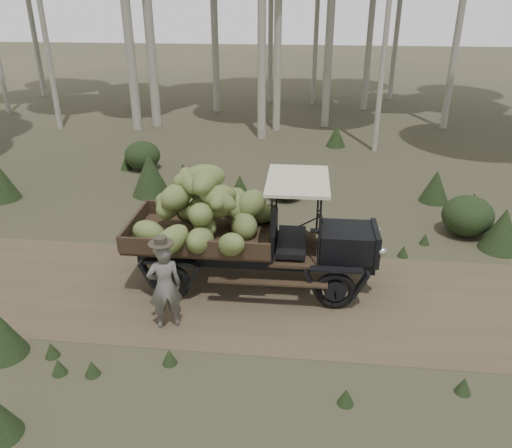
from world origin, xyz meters
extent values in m
plane|color=#473D2B|center=(0.00, 0.00, 0.00)|extent=(120.00, 120.00, 0.00)
cube|color=brown|center=(0.00, 0.00, 0.00)|extent=(70.00, 4.00, 0.01)
cube|color=black|center=(0.12, 0.59, 1.11)|extent=(1.12, 1.07, 0.61)
cube|color=black|center=(0.72, 0.60, 1.11)|extent=(0.13, 1.11, 0.69)
cube|color=black|center=(-1.44, 0.57, 1.22)|extent=(0.11, 1.55, 0.61)
cube|color=#38281C|center=(-2.99, 0.55, 1.11)|extent=(3.13, 2.04, 0.09)
cube|color=#38281C|center=(-3.00, 1.54, 1.31)|extent=(3.10, 0.11, 0.35)
cube|color=#38281C|center=(-2.97, -0.45, 1.31)|extent=(3.10, 0.11, 0.35)
cube|color=#38281C|center=(-4.54, 0.52, 1.31)|extent=(0.10, 2.00, 0.35)
cube|color=beige|center=(-0.96, 0.58, 2.46)|extent=(1.30, 1.90, 0.07)
cube|color=black|center=(-1.83, 0.98, 0.69)|extent=(5.10, 0.18, 0.20)
cube|color=black|center=(-1.82, 0.14, 0.69)|extent=(5.10, 0.18, 0.20)
torus|color=black|center=(-0.12, 1.47, 0.42)|extent=(0.84, 0.16, 0.84)
torus|color=black|center=(-0.09, -0.30, 0.42)|extent=(0.84, 0.16, 0.84)
torus|color=black|center=(-3.55, 1.43, 0.42)|extent=(0.84, 0.16, 0.84)
torus|color=black|center=(-3.53, -0.35, 0.42)|extent=(0.84, 0.16, 0.84)
sphere|color=beige|center=(0.81, 1.10, 1.16)|extent=(0.20, 0.20, 0.20)
sphere|color=beige|center=(0.82, 0.10, 1.16)|extent=(0.20, 0.20, 0.20)
ellipsoid|color=olive|center=(-3.49, 1.38, 1.37)|extent=(0.97, 1.03, 0.55)
ellipsoid|color=olive|center=(-2.33, 1.04, 1.72)|extent=(0.64, 1.03, 0.80)
ellipsoid|color=olive|center=(-2.57, 0.44, 2.08)|extent=(0.51, 0.90, 0.57)
ellipsoid|color=olive|center=(-2.93, 0.69, 2.43)|extent=(1.02, 0.79, 0.56)
ellipsoid|color=olive|center=(-2.95, 0.54, 1.37)|extent=(0.88, 1.05, 0.55)
ellipsoid|color=olive|center=(-3.74, 0.71, 1.79)|extent=(0.80, 0.62, 0.56)
ellipsoid|color=olive|center=(-2.61, 0.37, 2.06)|extent=(0.94, 0.42, 0.72)
ellipsoid|color=olive|center=(-2.80, 0.64, 2.41)|extent=(0.71, 0.90, 0.61)
ellipsoid|color=olive|center=(-2.88, -0.25, 1.39)|extent=(0.66, 1.00, 0.73)
ellipsoid|color=olive|center=(-2.91, 0.09, 1.81)|extent=(0.51, 0.86, 0.73)
ellipsoid|color=olive|center=(-3.51, 0.44, 2.05)|extent=(0.96, 0.98, 0.69)
ellipsoid|color=olive|center=(-2.89, 0.52, 2.38)|extent=(0.60, 1.01, 0.58)
ellipsoid|color=olive|center=(-4.07, 0.10, 1.34)|extent=(0.91, 0.71, 0.61)
ellipsoid|color=olive|center=(-1.98, 0.96, 1.75)|extent=(1.04, 1.01, 0.79)
ellipsoid|color=olive|center=(-3.07, 0.92, 2.10)|extent=(0.83, 0.98, 0.77)
ellipsoid|color=olive|center=(-3.23, 0.56, 2.37)|extent=(0.83, 0.93, 0.68)
ellipsoid|color=olive|center=(-2.09, 0.61, 1.35)|extent=(0.81, 0.99, 0.73)
ellipsoid|color=olive|center=(-3.13, 0.54, 1.70)|extent=(1.00, 0.83, 0.62)
ellipsoid|color=olive|center=(-2.59, 0.52, 2.10)|extent=(0.93, 0.89, 0.58)
ellipsoid|color=olive|center=(-3.24, 0.64, 2.38)|extent=(0.88, 0.68, 0.52)
ellipsoid|color=olive|center=(-1.85, 1.33, 1.35)|extent=(0.94, 0.61, 0.58)
ellipsoid|color=olive|center=(-2.83, 0.67, 1.74)|extent=(1.10, 0.78, 0.73)
ellipsoid|color=olive|center=(-2.83, 0.87, 2.04)|extent=(0.45, 0.88, 0.44)
ellipsoid|color=olive|center=(-3.06, 0.66, 2.36)|extent=(0.91, 0.73, 0.53)
ellipsoid|color=olive|center=(-3.16, 1.11, 1.45)|extent=(0.91, 1.03, 0.72)
ellipsoid|color=olive|center=(-3.77, 0.57, 1.71)|extent=(0.53, 0.78, 0.54)
ellipsoid|color=olive|center=(-3.42, -0.51, 1.49)|extent=(1.05, 1.00, 0.84)
ellipsoid|color=olive|center=(-2.20, -0.49, 1.46)|extent=(0.91, 1.00, 0.78)
imported|color=#605D58|center=(-3.36, -1.27, 0.89)|extent=(0.77, 0.66, 1.79)
cylinder|color=#352E25|center=(-3.36, -1.27, 1.81)|extent=(0.63, 0.63, 0.02)
cylinder|color=#352E25|center=(-3.36, -1.27, 1.87)|extent=(0.32, 0.32, 0.14)
cone|color=#233319|center=(0.34, 12.02, 0.46)|extent=(0.84, 0.84, 0.93)
cone|color=#233319|center=(4.17, 2.82, 0.57)|extent=(1.02, 1.02, 1.14)
cone|color=#233319|center=(-4.61, 5.21, 0.61)|extent=(1.10, 1.10, 1.22)
cone|color=#233319|center=(-5.83, 5.62, 0.68)|extent=(1.23, 1.23, 1.37)
ellipsoid|color=#233319|center=(3.54, 3.64, 0.55)|extent=(1.35, 1.35, 1.08)
cone|color=#233319|center=(-6.06, -2.44, 0.46)|extent=(0.83, 0.83, 0.92)
cone|color=#233319|center=(-10.40, 4.68, 0.61)|extent=(1.11, 1.11, 1.23)
cone|color=#233319|center=(-6.07, 6.35, 0.43)|extent=(0.78, 0.78, 0.86)
ellipsoid|color=#233319|center=(-6.89, 8.08, 0.53)|extent=(1.31, 1.31, 1.04)
cone|color=#233319|center=(3.20, 6.02, 0.51)|extent=(0.92, 0.92, 1.02)
cone|color=#233319|center=(-7.54, 7.99, 0.24)|extent=(0.43, 0.43, 0.48)
ellipsoid|color=#233319|center=(-1.44, 5.67, 0.46)|extent=(1.13, 1.13, 0.91)
cone|color=#233319|center=(-2.71, 4.26, 0.62)|extent=(1.12, 1.12, 1.24)
cone|color=#233319|center=(4.12, 5.14, 0.33)|extent=(0.59, 0.59, 0.65)
cone|color=#233319|center=(1.68, 2.16, 0.15)|extent=(0.27, 0.27, 0.30)
cone|color=#233319|center=(-4.23, 3.00, 0.15)|extent=(0.27, 0.27, 0.30)
cone|color=#233319|center=(-4.42, 2.56, 0.15)|extent=(0.27, 0.27, 0.30)
cone|color=#233319|center=(0.01, -2.98, 0.15)|extent=(0.27, 0.27, 0.30)
cone|color=#233319|center=(-4.84, -2.82, 0.15)|extent=(0.27, 0.27, 0.30)
cone|color=#233319|center=(4.41, 2.59, 0.15)|extent=(0.27, 0.27, 0.30)
cone|color=#233319|center=(1.93, -2.52, 0.15)|extent=(0.27, 0.27, 0.30)
cone|color=#233319|center=(2.34, 2.91, 0.15)|extent=(0.27, 0.27, 0.30)
cone|color=#233319|center=(-3.03, -2.36, 0.15)|extent=(0.27, 0.27, 0.30)
cone|color=#233319|center=(-5.18, -2.41, 0.15)|extent=(0.27, 0.27, 0.30)
cone|color=#233319|center=(-4.08, 2.56, 0.15)|extent=(0.27, 0.27, 0.30)
cone|color=#233319|center=(-4.26, -2.79, 0.15)|extent=(0.27, 0.27, 0.30)
cone|color=#233319|center=(-1.86, 2.50, 0.15)|extent=(0.27, 0.27, 0.30)
camera|label=1|loc=(-0.74, -9.12, 5.93)|focal=35.00mm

